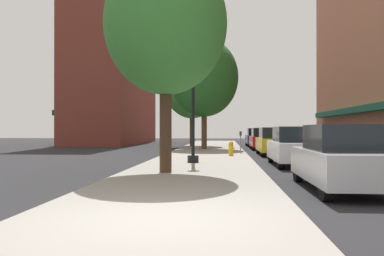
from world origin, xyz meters
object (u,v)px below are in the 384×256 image
object	(u,v)px
lamppost	(193,91)
tree_far	(204,78)
car_silver	(342,159)
tree_mid	(192,86)
fire_hydrant	(231,148)
tree_near	(166,25)
car_red	(263,139)
car_blue	(256,137)
parking_meter_near	(241,139)
car_yellow	(274,142)
car_white	(294,147)

from	to	relation	value
lamppost	tree_far	bearing A→B (deg)	90.59
car_silver	tree_mid	bearing A→B (deg)	104.14
fire_hydrant	tree_near	xyz separation A→B (m)	(-2.33, -8.62, 4.52)
lamppost	car_red	distance (m)	14.62
tree_far	car_blue	bearing A→B (deg)	60.10
lamppost	tree_near	distance (m)	4.36
tree_mid	tree_far	size ratio (longest dim) A/B	0.99
parking_meter_near	car_yellow	bearing A→B (deg)	-5.10
car_red	car_silver	bearing A→B (deg)	-90.74
car_blue	tree_near	bearing A→B (deg)	-102.92
parking_meter_near	fire_hydrant	bearing A→B (deg)	-104.17
car_red	car_white	bearing A→B (deg)	-90.74
tree_near	tree_far	xyz separation A→B (m)	(0.49, 16.14, 0.33)
car_white	car_red	bearing A→B (deg)	88.44
tree_far	car_blue	world-z (taller)	tree_far
tree_far	car_yellow	size ratio (longest dim) A/B	1.89
fire_hydrant	car_yellow	bearing A→B (deg)	41.54
tree_far	car_yellow	bearing A→B (deg)	-49.96
tree_mid	car_white	world-z (taller)	tree_mid
car_white	car_blue	size ratio (longest dim) A/B	1.00
tree_near	car_blue	size ratio (longest dim) A/B	1.70
car_silver	car_blue	distance (m)	26.69
parking_meter_near	tree_near	world-z (taller)	tree_near
tree_near	car_blue	distance (m)	24.66
fire_hydrant	lamppost	bearing A→B (deg)	-109.95
tree_near	car_red	distance (m)	18.83
parking_meter_near	tree_mid	xyz separation A→B (m)	(-3.78, 10.46, 4.37)
car_silver	car_red	xyz separation A→B (m)	(0.00, 20.58, 0.00)
tree_mid	tree_far	world-z (taller)	tree_far
tree_mid	car_red	distance (m)	8.24
tree_far	lamppost	bearing A→B (deg)	-89.41
lamppost	fire_hydrant	distance (m)	5.68
fire_hydrant	car_white	bearing A→B (deg)	-60.99
tree_mid	car_blue	world-z (taller)	tree_mid
car_silver	car_blue	size ratio (longest dim) A/B	1.00
car_yellow	car_red	bearing A→B (deg)	89.25
lamppost	car_white	world-z (taller)	lamppost
tree_far	car_silver	distance (m)	20.06
fire_hydrant	tree_near	world-z (taller)	tree_near
tree_far	car_yellow	world-z (taller)	tree_far
tree_near	tree_mid	bearing A→B (deg)	92.21
parking_meter_near	car_white	size ratio (longest dim) A/B	0.30
car_silver	car_yellow	size ratio (longest dim) A/B	1.00
car_silver	tree_near	bearing A→B (deg)	150.40
fire_hydrant	parking_meter_near	world-z (taller)	parking_meter_near
tree_near	car_yellow	world-z (taller)	tree_near
lamppost	car_white	size ratio (longest dim) A/B	1.37
lamppost	parking_meter_near	world-z (taller)	lamppost
tree_far	tree_mid	bearing A→B (deg)	103.79
tree_near	fire_hydrant	bearing A→B (deg)	74.90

